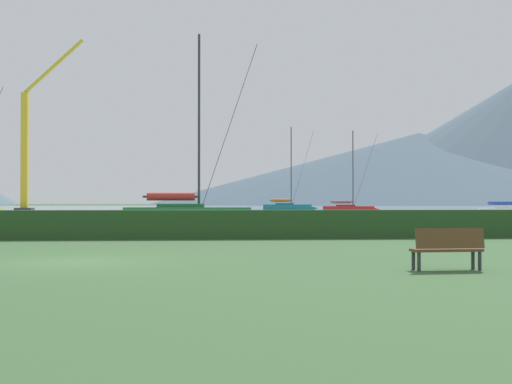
% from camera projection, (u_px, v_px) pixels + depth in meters
% --- Properties ---
extents(ground_plane, '(1000.00, 1000.00, 0.00)m').
position_uv_depth(ground_plane, '(75.00, 262.00, 17.73)').
color(ground_plane, '#385B33').
extents(harbor_water, '(320.00, 246.00, 0.00)m').
position_uv_depth(harbor_water, '(184.00, 209.00, 154.25)').
color(harbor_water, '#8499A8').
rests_on(harbor_water, ground_plane).
extents(hedge_line, '(80.00, 1.20, 1.19)m').
position_uv_depth(hedge_line, '(122.00, 225.00, 28.70)').
color(hedge_line, '#284C23').
rests_on(hedge_line, ground_plane).
extents(sailboat_slip_0, '(8.45, 2.94, 12.87)m').
position_uv_depth(sailboat_slip_0, '(288.00, 207.00, 105.45)').
color(sailboat_slip_0, '#19707A').
rests_on(sailboat_slip_0, harbor_water).
extents(sailboat_slip_1, '(6.86, 3.30, 8.37)m').
position_uv_depth(sailboat_slip_1, '(510.00, 212.00, 67.68)').
color(sailboat_slip_1, white).
rests_on(sailboat_slip_1, harbor_water).
extents(sailboat_slip_4, '(8.86, 2.85, 11.86)m').
position_uv_depth(sailboat_slip_4, '(190.00, 215.00, 42.80)').
color(sailboat_slip_4, '#236B38').
rests_on(sailboat_slip_4, harbor_water).
extents(sailboat_slip_5, '(7.48, 3.55, 10.44)m').
position_uv_depth(sailboat_slip_5, '(349.00, 209.00, 87.38)').
color(sailboat_slip_5, red).
rests_on(sailboat_slip_5, harbor_water).
extents(park_bench_near_path, '(1.61, 0.58, 0.95)m').
position_uv_depth(park_bench_near_path, '(448.00, 247.00, 15.57)').
color(park_bench_near_path, brown).
rests_on(park_bench_near_path, ground_plane).
extents(dock_crane, '(8.05, 2.00, 21.64)m').
position_uv_depth(dock_crane, '(27.00, 157.00, 85.47)').
color(dock_crane, '#333338').
rests_on(dock_crane, ground_plane).
extents(distant_hill_west_ridge, '(312.16, 312.16, 41.49)m').
position_uv_depth(distant_hill_west_ridge, '(419.00, 169.00, 404.23)').
color(distant_hill_west_ridge, '#425666').
rests_on(distant_hill_west_ridge, ground_plane).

